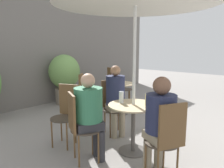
% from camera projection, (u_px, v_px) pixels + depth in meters
% --- Properties ---
extents(ground_plane, '(20.00, 20.00, 0.00)m').
position_uv_depth(ground_plane, '(149.00, 153.00, 3.13)').
color(ground_plane, gray).
extents(storefront_wall, '(10.00, 0.06, 3.00)m').
position_uv_depth(storefront_wall, '(21.00, 47.00, 5.18)').
color(storefront_wall, slate).
rests_on(storefront_wall, ground_plane).
extents(cafe_table_near, '(0.72, 0.72, 0.70)m').
position_uv_depth(cafe_table_near, '(133.00, 117.00, 3.09)').
color(cafe_table_near, '#514C47').
rests_on(cafe_table_near, ground_plane).
extents(cafe_table_far, '(0.70, 0.70, 0.70)m').
position_uv_depth(cafe_table_far, '(119.00, 91.00, 4.91)').
color(cafe_table_far, '#514C47').
rests_on(cafe_table_far, ground_plane).
extents(bistro_chair_0, '(0.44, 0.45, 0.93)m').
position_uv_depth(bistro_chair_0, '(112.00, 102.00, 3.81)').
color(bistro_chair_0, '#42382D').
rests_on(bistro_chair_0, ground_plane).
extents(bistro_chair_1, '(0.45, 0.44, 0.93)m').
position_uv_depth(bistro_chair_1, '(78.00, 122.00, 2.80)').
color(bistro_chair_1, '#42382D').
rests_on(bistro_chair_1, ground_plane).
extents(bistro_chair_2, '(0.44, 0.45, 0.93)m').
position_uv_depth(bistro_chair_2, '(167.00, 136.00, 2.36)').
color(bistro_chair_2, '#42382D').
rests_on(bistro_chair_2, ground_plane).
extents(bistro_chair_3, '(0.44, 0.42, 0.93)m').
position_uv_depth(bistro_chair_3, '(113.00, 81.00, 6.16)').
color(bistro_chair_3, '#42382D').
rests_on(bistro_chair_3, ground_plane).
extents(bistro_chair_4, '(0.45, 0.45, 0.93)m').
position_uv_depth(bistro_chair_4, '(85.00, 91.00, 4.72)').
color(bistro_chair_4, '#42382D').
rests_on(bistro_chair_4, ground_plane).
extents(bistro_chair_5, '(0.45, 0.45, 0.93)m').
position_uv_depth(bistro_chair_5, '(120.00, 85.00, 5.54)').
color(bistro_chair_5, '#42382D').
rests_on(bistro_chair_5, ground_plane).
extents(bistro_chair_6, '(0.44, 0.43, 0.93)m').
position_uv_depth(bistro_chair_6, '(67.00, 109.00, 3.37)').
color(bistro_chair_6, '#42382D').
rests_on(bistro_chair_6, ground_plane).
extents(seated_person_0, '(0.38, 0.39, 1.20)m').
position_uv_depth(seated_person_0, '(116.00, 95.00, 3.65)').
color(seated_person_0, gray).
rests_on(seated_person_0, ground_plane).
extents(seated_person_1, '(0.45, 0.44, 1.17)m').
position_uv_depth(seated_person_1, '(90.00, 110.00, 2.83)').
color(seated_person_1, '#2D2D33').
rests_on(seated_person_1, ground_plane).
extents(seated_person_2, '(0.41, 0.42, 1.18)m').
position_uv_depth(seated_person_2, '(160.00, 118.00, 2.48)').
color(seated_person_2, gray).
rests_on(seated_person_2, ground_plane).
extents(beer_glass_0, '(0.06, 0.06, 0.17)m').
position_uv_depth(beer_glass_0, '(147.00, 100.00, 2.97)').
color(beer_glass_0, beige).
rests_on(beer_glass_0, cafe_table_near).
extents(beer_glass_1, '(0.07, 0.07, 0.17)m').
position_uv_depth(beer_glass_1, '(121.00, 97.00, 3.15)').
color(beer_glass_1, silver).
rests_on(beer_glass_1, cafe_table_near).
extents(potted_plant_1, '(0.82, 0.82, 1.31)m').
position_uv_depth(potted_plant_1, '(65.00, 75.00, 5.76)').
color(potted_plant_1, slate).
rests_on(potted_plant_1, ground_plane).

